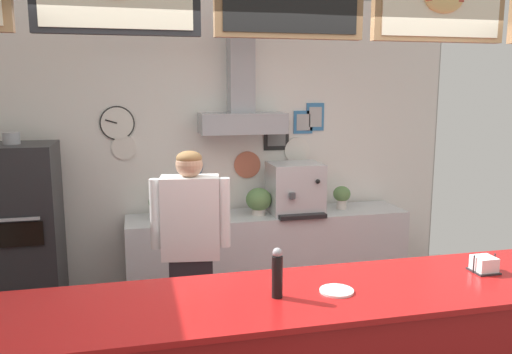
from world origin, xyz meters
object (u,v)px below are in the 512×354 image
(potted_rosemary, at_px, (342,196))
(espresso_machine, at_px, (295,188))
(potted_basil, at_px, (160,204))
(napkin_holder, at_px, (484,265))
(potted_sage, at_px, (259,200))
(pizza_oven, at_px, (19,239))
(potted_thyme, at_px, (209,202))
(pepper_grinder, at_px, (277,273))
(condiment_plate, at_px, (337,291))
(shop_worker, at_px, (191,257))

(potted_rosemary, bearing_deg, espresso_machine, -175.71)
(potted_rosemary, bearing_deg, potted_basil, 179.66)
(napkin_holder, bearing_deg, potted_sage, 107.79)
(potted_basil, bearing_deg, espresso_machine, -2.15)
(pizza_oven, xyz_separation_m, potted_thyme, (1.68, 0.11, 0.22))
(pizza_oven, xyz_separation_m, pepper_grinder, (1.67, -2.32, 0.39))
(potted_sage, xyz_separation_m, condiment_plate, (-0.18, -2.42, 0.05))
(espresso_machine, bearing_deg, napkin_holder, -80.79)
(potted_basil, xyz_separation_m, condiment_plate, (0.77, -2.47, 0.05))
(pizza_oven, bearing_deg, potted_basil, 6.87)
(napkin_holder, bearing_deg, potted_thyme, 117.62)
(potted_rosemary, distance_m, potted_basil, 1.83)
(napkin_holder, bearing_deg, shop_worker, 142.15)
(pizza_oven, bearing_deg, pepper_grinder, -54.31)
(pepper_grinder, bearing_deg, potted_sage, 78.46)
(espresso_machine, relative_size, potted_sage, 1.93)
(potted_thyme, relative_size, potted_basil, 1.00)
(espresso_machine, bearing_deg, potted_thyme, 179.27)
(pepper_grinder, bearing_deg, espresso_machine, 70.35)
(pizza_oven, relative_size, shop_worker, 1.04)
(potted_thyme, bearing_deg, potted_rosemary, 1.16)
(shop_worker, height_order, potted_basil, shop_worker)
(potted_sage, height_order, potted_thyme, potted_sage)
(potted_sage, height_order, condiment_plate, potted_sage)
(espresso_machine, xyz_separation_m, pepper_grinder, (-0.86, -2.42, 0.07))
(potted_basil, bearing_deg, napkin_holder, -54.70)
(shop_worker, bearing_deg, potted_rosemary, -136.24)
(potted_sage, xyz_separation_m, napkin_holder, (0.75, -2.34, 0.09))
(potted_sage, xyz_separation_m, potted_thyme, (-0.48, 0.02, 0.00))
(napkin_holder, distance_m, pepper_grinder, 1.25)
(potted_sage, bearing_deg, pepper_grinder, -101.54)
(shop_worker, distance_m, napkin_holder, 1.96)
(napkin_holder, bearing_deg, espresso_machine, 99.21)
(espresso_machine, height_order, potted_rosemary, espresso_machine)
(potted_rosemary, distance_m, condiment_plate, 2.68)
(condiment_plate, xyz_separation_m, napkin_holder, (0.93, 0.08, 0.03))
(potted_sage, relative_size, napkin_holder, 1.85)
(shop_worker, distance_m, potted_sage, 1.40)
(potted_sage, bearing_deg, espresso_machine, 0.73)
(potted_rosemary, bearing_deg, pizza_oven, -177.45)
(potted_thyme, distance_m, napkin_holder, 2.66)
(shop_worker, xyz_separation_m, potted_basil, (-0.16, 1.20, 0.14))
(condiment_plate, relative_size, napkin_holder, 1.23)
(espresso_machine, distance_m, potted_rosemary, 0.52)
(potted_thyme, distance_m, potted_basil, 0.46)
(shop_worker, xyz_separation_m, espresso_machine, (1.16, 1.15, 0.24))
(pizza_oven, xyz_separation_m, potted_rosemary, (3.04, 0.14, 0.21))
(espresso_machine, relative_size, condiment_plate, 2.90)
(potted_rosemary, bearing_deg, pepper_grinder, -119.24)
(pizza_oven, xyz_separation_m, espresso_machine, (2.53, 0.10, 0.32))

